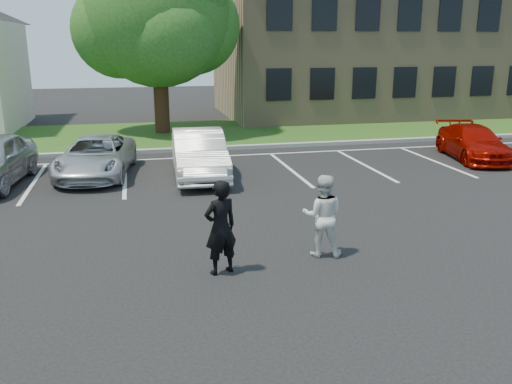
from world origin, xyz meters
TOP-DOWN VIEW (x-y plane):
  - ground_plane at (0.00, 0.00)m, footprint 90.00×90.00m
  - curb at (0.00, 12.00)m, footprint 40.00×0.30m
  - grass_strip at (0.00, 16.00)m, footprint 44.00×8.00m
  - stall_lines at (1.40, 8.95)m, footprint 34.00×5.36m
  - office_building at (14.00, 21.99)m, footprint 22.40×10.40m
  - tree at (-0.98, 16.62)m, footprint 7.80×7.20m
  - man_black_suit at (-0.94, -0.12)m, footprint 0.78×0.65m
  - man_white_shirt at (1.24, 0.31)m, footprint 1.00×0.88m
  - car_silver_minivan at (-3.69, 8.51)m, footprint 2.75×4.90m
  - car_white_sedan at (-0.40, 7.61)m, footprint 1.79×4.68m
  - car_red_compact at (10.00, 8.14)m, footprint 2.54×4.53m

SIDE VIEW (x-z plane):
  - ground_plane at x=0.00m, z-range 0.00..0.00m
  - stall_lines at x=1.40m, z-range 0.00..0.01m
  - grass_strip at x=0.00m, z-range 0.00..0.08m
  - curb at x=0.00m, z-range 0.00..0.15m
  - car_red_compact at x=10.00m, z-range 0.00..1.24m
  - car_silver_minivan at x=-3.69m, z-range 0.00..1.29m
  - car_white_sedan at x=-0.40m, z-range 0.00..1.52m
  - man_white_shirt at x=1.24m, z-range 0.00..1.72m
  - man_black_suit at x=-0.94m, z-range 0.00..1.84m
  - office_building at x=14.00m, z-range 0.01..8.31m
  - tree at x=-0.98m, z-range 0.95..9.75m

